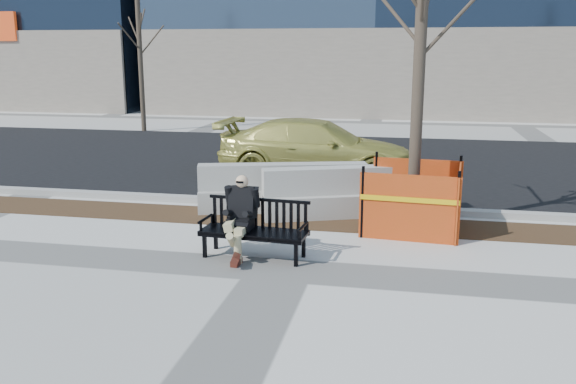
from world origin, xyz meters
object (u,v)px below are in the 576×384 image
at_px(sedan, 316,176).
at_px(jersey_barrier_right, 349,215).
at_px(bench, 254,257).
at_px(seated_man, 241,255).
at_px(tree_fence, 411,229).
at_px(jersey_barrier_left, 283,210).

bearing_deg(sedan, jersey_barrier_right, -159.26).
height_order(bench, sedan, sedan).
distance_m(seated_man, sedan, 6.17).
height_order(bench, tree_fence, tree_fence).
height_order(sedan, jersey_barrier_left, sedan).
bearing_deg(jersey_barrier_left, bench, -102.27).
relative_size(tree_fence, jersey_barrier_right, 1.84).
bearing_deg(tree_fence, jersey_barrier_left, 161.82).
distance_m(sedan, jersey_barrier_left, 3.41).
distance_m(seated_man, jersey_barrier_right, 2.97).
xyz_separation_m(seated_man, tree_fence, (2.55, 1.95, 0.00)).
xyz_separation_m(bench, sedan, (-0.02, 6.23, 0.00)).
xyz_separation_m(seated_man, sedan, (0.21, 6.17, 0.00)).
bearing_deg(jersey_barrier_left, seated_man, -106.81).
distance_m(bench, jersey_barrier_left, 2.83).
bearing_deg(seated_man, jersey_barrier_left, 93.42).
relative_size(tree_fence, jersey_barrier_left, 1.86).
xyz_separation_m(bench, jersey_barrier_right, (1.17, 2.69, 0.00)).
bearing_deg(bench, jersey_barrier_left, 97.97).
distance_m(bench, seated_man, 0.23).
relative_size(jersey_barrier_left, jersey_barrier_right, 0.99).
relative_size(sedan, jersey_barrier_left, 1.49).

